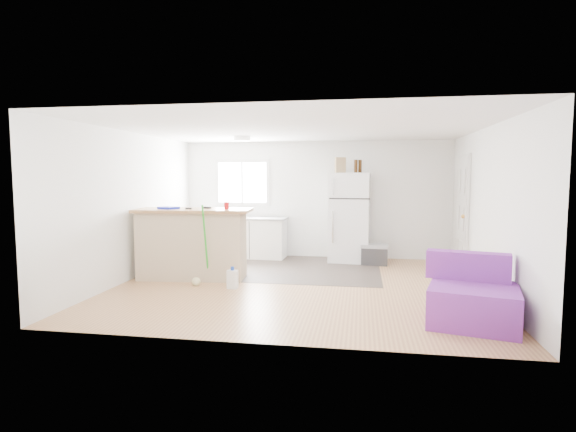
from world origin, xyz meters
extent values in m
cube|color=#A16843|center=(0.00, 0.00, -0.01)|extent=(5.50, 5.00, 0.01)
cube|color=white|center=(0.00, 0.00, 2.40)|extent=(5.50, 5.00, 0.01)
cube|color=white|center=(0.00, 2.50, 1.20)|extent=(5.50, 0.01, 2.40)
cube|color=white|center=(0.00, -2.50, 1.20)|extent=(5.50, 0.01, 2.40)
cube|color=white|center=(-2.75, 0.00, 1.20)|extent=(0.01, 5.00, 2.40)
cube|color=white|center=(2.75, 0.00, 1.20)|extent=(0.01, 5.00, 2.40)
cube|color=#352D28|center=(-0.73, 1.25, 0.00)|extent=(4.05, 2.50, 0.00)
cube|color=white|center=(-1.55, 2.49, 1.55)|extent=(1.18, 0.04, 0.98)
cube|color=white|center=(-1.55, 2.47, 1.55)|extent=(1.05, 0.01, 0.85)
cube|color=white|center=(-1.55, 2.46, 1.55)|extent=(0.03, 0.02, 0.85)
cube|color=white|center=(2.72, 1.55, 1.01)|extent=(0.05, 0.82, 2.03)
cube|color=white|center=(2.73, 1.55, 1.02)|extent=(0.03, 0.92, 2.10)
sphere|color=gold|center=(2.67, 1.23, 1.00)|extent=(0.07, 0.07, 0.07)
cylinder|color=white|center=(-1.20, 1.20, 2.36)|extent=(0.30, 0.30, 0.07)
cube|color=white|center=(-1.49, 2.21, 0.40)|extent=(1.83, 0.61, 0.80)
cube|color=gray|center=(-1.49, 2.21, 0.82)|extent=(1.89, 0.65, 0.04)
cube|color=silver|center=(-1.49, 2.18, 0.82)|extent=(0.51, 0.40, 0.05)
cube|color=#C5AF8E|center=(-1.79, 0.19, 0.55)|extent=(1.76, 0.75, 1.10)
cube|color=#A87448|center=(-1.76, 0.19, 1.13)|extent=(1.93, 0.88, 0.05)
cube|color=white|center=(0.73, 2.12, 0.88)|extent=(0.82, 0.77, 1.75)
cube|color=black|center=(0.73, 1.75, 1.26)|extent=(0.77, 0.06, 0.02)
cube|color=silver|center=(0.42, 1.75, 1.49)|extent=(0.03, 0.02, 0.32)
cube|color=silver|center=(0.42, 1.75, 0.72)|extent=(0.03, 0.02, 0.61)
cube|color=#303033|center=(1.22, 1.84, 0.16)|extent=(0.51, 0.36, 0.33)
cube|color=#9A9A9C|center=(1.22, 1.84, 0.36)|extent=(0.53, 0.38, 0.07)
cube|color=purple|center=(2.23, -1.53, 0.22)|extent=(1.14, 1.10, 0.45)
cube|color=purple|center=(2.23, -1.19, 0.61)|extent=(0.97, 0.45, 0.33)
cube|color=white|center=(-0.94, -0.39, 0.14)|extent=(0.16, 0.12, 0.28)
cylinder|color=#1A3FB7|center=(-0.94, -0.39, 0.31)|extent=(0.06, 0.06, 0.05)
cylinder|color=green|center=(-1.43, -0.18, 0.65)|extent=(0.06, 0.33, 1.21)
sphere|color=beige|center=(-1.55, -0.30, 0.06)|extent=(0.14, 0.14, 0.14)
cylinder|color=red|center=(-1.19, 0.17, 1.21)|extent=(0.09, 0.09, 0.12)
cube|color=#1420C3|center=(-2.16, 0.11, 1.17)|extent=(0.36, 0.32, 0.04)
cube|color=black|center=(-1.57, 0.30, 1.17)|extent=(0.15, 0.10, 0.03)
cube|color=black|center=(-1.81, 0.09, 1.17)|extent=(0.11, 0.07, 0.03)
cube|color=tan|center=(0.54, 2.09, 1.90)|extent=(0.22, 0.16, 0.30)
cylinder|color=#3A200A|center=(0.84, 2.01, 1.88)|extent=(0.09, 0.09, 0.25)
cylinder|color=#3A200A|center=(0.92, 2.09, 1.88)|extent=(0.09, 0.09, 0.25)
camera|label=1|loc=(0.95, -6.79, 1.69)|focal=28.00mm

